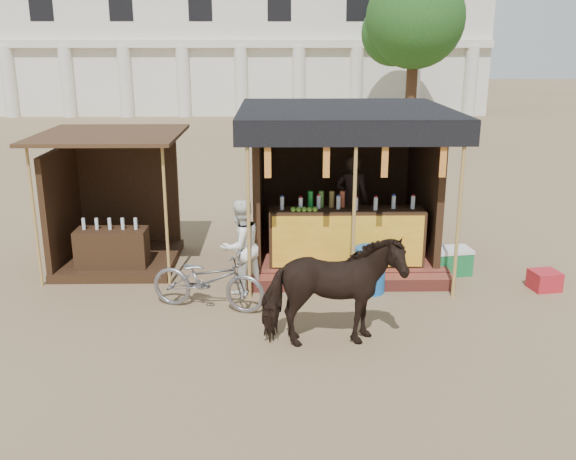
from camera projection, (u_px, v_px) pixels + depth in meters
The scene contains 11 objects.
ground at pixel (290, 343), 8.59m from camera, with size 120.00×120.00×0.00m, color #846B4C.
main_stall at pixel (342, 206), 11.53m from camera, with size 3.60×3.61×2.78m.
secondary_stall at pixel (108, 218), 11.39m from camera, with size 2.40×2.40×2.38m.
cow at pixel (332, 292), 8.29m from camera, with size 0.82×1.81×1.53m, color black.
motorbike at pixel (208, 280), 9.55m from camera, with size 0.62×1.77×0.93m, color gray.
bystander at pixel (241, 246), 10.13m from camera, with size 0.74×0.58×1.52m, color white.
blue_barrel at pixel (370, 270), 10.23m from camera, with size 0.49×0.49×0.74m, color #165AA7.
red_crate at pixel (545, 280), 10.38m from camera, with size 0.43×0.40×0.31m, color #AA1C25.
cooler at pixel (451, 261), 11.06m from camera, with size 0.70×0.53×0.46m.
background_building at pixel (244, 38), 36.12m from camera, with size 26.00×7.45×8.18m.
tree at pixel (410, 23), 28.59m from camera, with size 4.50×4.40×7.00m.
Camera 1 is at (-0.17, -7.80, 3.89)m, focal length 40.00 mm.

